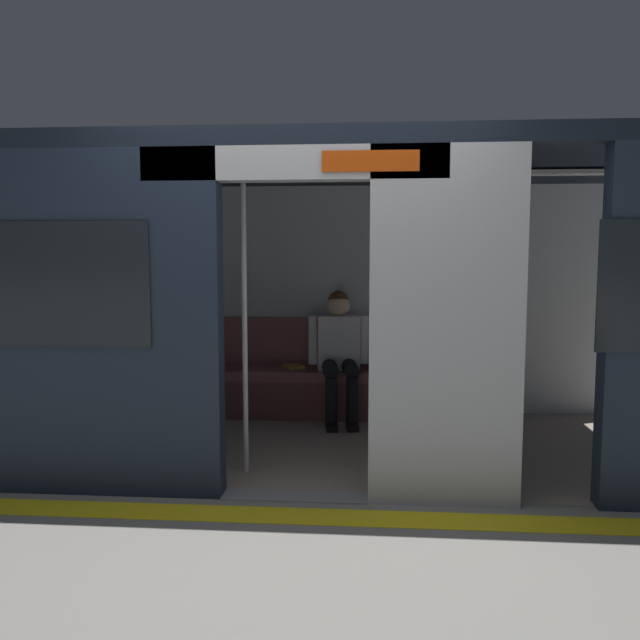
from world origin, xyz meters
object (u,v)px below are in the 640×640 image
train_car (304,259)px  grab_pole_door (245,320)px  handbag (389,360)px  book (293,366)px  person_seated (339,347)px  bench_seat (321,381)px

train_car → grab_pole_door: (0.34, 0.65, -0.41)m
handbag → book: size_ratio=1.18×
handbag → grab_pole_door: bearing=58.2°
person_seated → handbag: size_ratio=4.52×
grab_pole_door → book: bearing=-94.5°
train_car → person_seated: size_ratio=5.44×
train_car → bench_seat: train_car is taller
grab_pole_door → handbag: bearing=-121.8°
person_seated → book: 0.50m
train_car → book: 1.44m
train_car → handbag: 1.53m
handbag → bench_seat: bearing=6.8°
bench_seat → grab_pole_door: (0.39, 1.57, 0.72)m
bench_seat → person_seated: (-0.17, 0.05, 0.33)m
handbag → grab_pole_door: (1.02, 1.64, 0.53)m
book → handbag: bearing=152.1°
train_car → bench_seat: 1.46m
handbag → grab_pole_door: 2.00m
train_car → book: train_car is taller
bench_seat → grab_pole_door: size_ratio=1.21×
bench_seat → book: bearing=-18.3°
train_car → handbag: bearing=-124.4°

